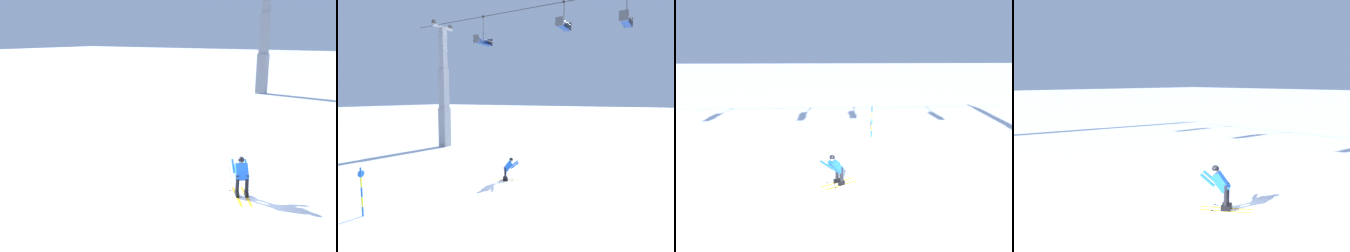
# 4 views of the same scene
# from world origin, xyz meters

# --- Properties ---
(ground_plane) EXTENTS (260.00, 260.00, 0.00)m
(ground_plane) POSITION_xyz_m (0.00, 0.00, 0.00)
(ground_plane) COLOR white
(skier_carving_main) EXTENTS (1.64, 1.32, 1.46)m
(skier_carving_main) POSITION_xyz_m (0.65, -0.07, 0.75)
(skier_carving_main) COLOR yellow
(skier_carving_main) RESTS_ON ground_plane
(lift_tower_far) EXTENTS (0.91, 2.49, 11.77)m
(lift_tower_far) POSITION_xyz_m (23.19, 6.41, 4.82)
(lift_tower_far) COLOR gray
(lift_tower_far) RESTS_ON ground_plane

